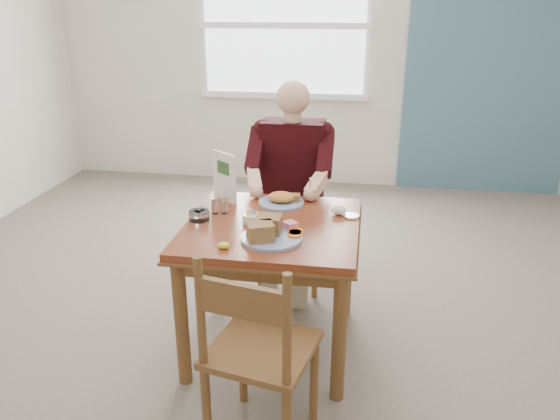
% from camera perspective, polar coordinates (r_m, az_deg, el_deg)
% --- Properties ---
extents(floor, '(6.00, 6.00, 0.00)m').
position_cam_1_polar(floor, '(3.23, -0.76, -13.81)').
color(floor, '#61564E').
rests_on(floor, ground).
extents(wall_back, '(5.50, 0.00, 5.50)m').
position_cam_1_polar(wall_back, '(5.63, 4.65, 16.63)').
color(wall_back, silver).
rests_on(wall_back, ground).
extents(accent_panel, '(1.60, 0.02, 2.80)m').
position_cam_1_polar(accent_panel, '(5.71, 21.45, 15.35)').
color(accent_panel, '#436B7E').
rests_on(accent_panel, ground).
extents(lemon_wedge, '(0.06, 0.04, 0.03)m').
position_cam_1_polar(lemon_wedge, '(2.59, -5.91, -3.70)').
color(lemon_wedge, yellow).
rests_on(lemon_wedge, table).
extents(napkin, '(0.10, 0.09, 0.05)m').
position_cam_1_polar(napkin, '(2.99, 6.14, 0.00)').
color(napkin, white).
rests_on(napkin, table).
extents(metal_dish, '(0.10, 0.10, 0.01)m').
position_cam_1_polar(metal_dish, '(2.97, 7.43, -0.62)').
color(metal_dish, silver).
rests_on(metal_dish, table).
extents(window, '(1.72, 0.04, 1.42)m').
position_cam_1_polar(window, '(5.64, 0.40, 18.73)').
color(window, white).
rests_on(window, wall_back).
extents(table, '(0.92, 0.92, 0.75)m').
position_cam_1_polar(table, '(2.91, -0.82, -3.45)').
color(table, maroon).
rests_on(table, ground).
extents(chair_far, '(0.42, 0.42, 0.95)m').
position_cam_1_polar(chair_far, '(3.69, 1.33, -0.59)').
color(chair_far, brown).
rests_on(chair_far, ground).
extents(chair_near, '(0.50, 0.50, 0.95)m').
position_cam_1_polar(chair_near, '(2.34, -2.38, -14.70)').
color(chair_near, brown).
rests_on(chair_near, ground).
extents(diner, '(0.53, 0.56, 1.39)m').
position_cam_1_polar(diner, '(3.50, 1.18, 3.93)').
color(diner, tan).
rests_on(diner, chair_far).
extents(near_plate, '(0.37, 0.37, 0.10)m').
position_cam_1_polar(near_plate, '(2.67, -1.14, -2.28)').
color(near_plate, white).
rests_on(near_plate, table).
extents(far_plate, '(0.28, 0.28, 0.07)m').
position_cam_1_polar(far_plate, '(3.12, 0.24, 1.11)').
color(far_plate, white).
rests_on(far_plate, table).
extents(caddy, '(0.12, 0.12, 0.07)m').
position_cam_1_polar(caddy, '(2.87, -3.04, -0.87)').
color(caddy, white).
rests_on(caddy, table).
extents(shakers, '(0.10, 0.06, 0.09)m').
position_cam_1_polar(shakers, '(3.00, -6.32, 0.48)').
color(shakers, white).
rests_on(shakers, table).
extents(creamer, '(0.13, 0.13, 0.05)m').
position_cam_1_polar(creamer, '(2.93, -8.44, -0.56)').
color(creamer, white).
rests_on(creamer, table).
extents(menu, '(0.16, 0.13, 0.29)m').
position_cam_1_polar(menu, '(3.15, -5.83, 3.49)').
color(menu, white).
rests_on(menu, table).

